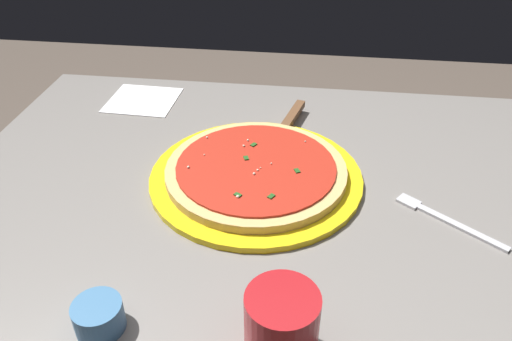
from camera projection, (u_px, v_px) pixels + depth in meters
The scene contains 8 objects.
restaurant_table at pixel (264, 243), 0.94m from camera, with size 1.12×0.83×0.75m.
serving_plate at pixel (256, 177), 0.89m from camera, with size 0.38×0.38×0.01m, color yellow.
pizza at pixel (256, 170), 0.88m from camera, with size 0.32×0.32×0.02m.
pizza_server at pixel (286, 126), 1.01m from camera, with size 0.09×0.22×0.01m.
cup_tall_drink at pixel (281, 328), 0.57m from camera, with size 0.09×0.09×0.10m, color #B2191E.
cup_small_sauce at pixel (99, 316), 0.62m from camera, with size 0.06×0.06×0.04m, color teal.
napkin_folded_right at pixel (143, 100), 1.14m from camera, with size 0.15×0.14×0.00m, color white.
fork at pixel (444, 219), 0.80m from camera, with size 0.16×0.13×0.00m.
Camera 1 is at (0.07, -0.69, 1.27)m, focal length 35.02 mm.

